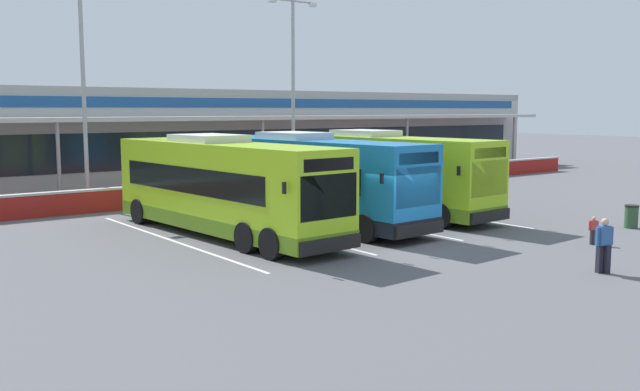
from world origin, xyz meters
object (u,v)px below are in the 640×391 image
(coach_bus_centre, at_px, (380,174))
(pedestrian_child, at_px, (593,229))
(pedestrian_in_dark_coat, at_px, (604,244))
(lamp_post_west, at_px, (83,76))
(coach_bus_left_centre, at_px, (309,181))
(litter_bin, at_px, (631,216))
(coach_bus_leftmost, at_px, (223,188))
(lamp_post_centre, at_px, (293,82))

(coach_bus_centre, bearing_deg, pedestrian_child, -85.29)
(pedestrian_in_dark_coat, distance_m, pedestrian_child, 4.52)
(pedestrian_child, distance_m, lamp_post_west, 23.65)
(pedestrian_child, bearing_deg, lamp_post_west, 118.40)
(coach_bus_left_centre, xyz_separation_m, litter_bin, (9.62, -8.77, -1.32))
(coach_bus_left_centre, height_order, coach_bus_centre, same)
(coach_bus_centre, bearing_deg, pedestrian_in_dark_coat, -102.60)
(coach_bus_left_centre, relative_size, pedestrian_in_dark_coat, 7.58)
(coach_bus_centre, height_order, lamp_post_west, lamp_post_west)
(coach_bus_left_centre, height_order, lamp_post_west, lamp_post_west)
(lamp_post_west, bearing_deg, pedestrian_in_dark_coat, -72.42)
(pedestrian_in_dark_coat, bearing_deg, coach_bus_centre, 77.40)
(coach_bus_leftmost, xyz_separation_m, lamp_post_centre, (10.51, 10.34, 4.50))
(pedestrian_child, bearing_deg, coach_bus_centre, 94.71)
(coach_bus_left_centre, xyz_separation_m, lamp_post_centre, (6.29, 10.04, 4.50))
(pedestrian_in_dark_coat, xyz_separation_m, lamp_post_centre, (4.77, 22.39, 5.42))
(coach_bus_left_centre, distance_m, pedestrian_child, 11.16)
(lamp_post_west, distance_m, litter_bin, 25.21)
(litter_bin, bearing_deg, coach_bus_centre, 119.58)
(coach_bus_centre, relative_size, pedestrian_child, 12.22)
(pedestrian_child, bearing_deg, coach_bus_left_centre, 118.11)
(lamp_post_centre, height_order, litter_bin, lamp_post_centre)
(coach_bus_left_centre, distance_m, coach_bus_centre, 4.41)
(lamp_post_west, height_order, lamp_post_centre, same)
(lamp_post_west, xyz_separation_m, litter_bin, (15.31, -19.17, -5.82))
(pedestrian_child, bearing_deg, litter_bin, 12.95)
(pedestrian_in_dark_coat, distance_m, lamp_post_centre, 23.53)
(coach_bus_leftmost, relative_size, coach_bus_centre, 1.00)
(lamp_post_centre, bearing_deg, coach_bus_centre, -101.25)
(coach_bus_leftmost, relative_size, pedestrian_in_dark_coat, 7.58)
(pedestrian_child, height_order, lamp_post_centre, lamp_post_centre)
(coach_bus_centre, height_order, litter_bin, coach_bus_centre)
(coach_bus_left_centre, relative_size, litter_bin, 13.20)
(coach_bus_centre, bearing_deg, coach_bus_leftmost, -174.96)
(coach_bus_left_centre, xyz_separation_m, pedestrian_in_dark_coat, (1.52, -12.36, -0.91))
(pedestrian_in_dark_coat, distance_m, litter_bin, 8.86)
(coach_bus_left_centre, distance_m, litter_bin, 13.09)
(litter_bin, bearing_deg, lamp_post_centre, 100.04)
(pedestrian_child, xyz_separation_m, lamp_post_centre, (1.06, 19.82, 5.75))
(pedestrian_child, distance_m, litter_bin, 4.51)
(lamp_post_west, xyz_separation_m, lamp_post_centre, (11.98, -0.36, 0.00))
(coach_bus_leftmost, relative_size, coach_bus_left_centre, 1.00)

